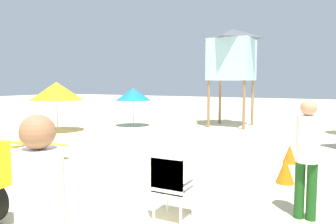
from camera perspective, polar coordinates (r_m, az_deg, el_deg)
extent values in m
cube|color=white|center=(4.77, 1.02, -13.43)|extent=(0.48, 0.48, 0.04)
cube|color=white|center=(4.52, -0.24, -11.82)|extent=(0.48, 0.04, 0.40)
cube|color=white|center=(4.74, 1.02, -12.40)|extent=(0.48, 0.48, 0.04)
cube|color=white|center=(4.49, -0.24, -10.72)|extent=(0.48, 0.04, 0.40)
cube|color=white|center=(4.71, 1.02, -11.36)|extent=(0.48, 0.48, 0.04)
cube|color=white|center=(4.47, -0.24, -9.61)|extent=(0.48, 0.04, 0.40)
cylinder|color=white|center=(4.94, 4.40, -15.59)|extent=(0.04, 0.04, 0.42)
cylinder|color=white|center=(5.11, -0.09, -14.87)|extent=(0.04, 0.04, 0.42)
cylinder|color=white|center=(4.58, 2.26, -17.28)|extent=(0.04, 0.04, 0.42)
cylinder|color=white|center=(4.76, -2.52, -16.39)|extent=(0.04, 0.04, 0.42)
ellipsoid|color=red|center=(9.30, -22.25, -7.14)|extent=(1.93, 0.38, 0.08)
ellipsoid|color=white|center=(9.39, -22.73, -6.54)|extent=(2.29, 0.69, 0.08)
ellipsoid|color=yellow|center=(9.36, -22.56, -6.07)|extent=(2.23, 0.26, 0.08)
ellipsoid|color=white|center=(9.32, -22.21, -5.61)|extent=(2.09, 0.45, 0.08)
ellipsoid|color=yellow|center=(9.23, -22.12, -5.20)|extent=(1.98, 0.67, 0.08)
cylinder|color=white|center=(2.38, -21.56, -14.11)|extent=(0.32, 0.32, 0.67)
sphere|color=#9E6B47|center=(2.27, -21.94, -3.27)|extent=(0.23, 0.23, 0.23)
cylinder|color=#194C19|center=(5.18, 22.11, -12.54)|extent=(0.14, 0.14, 0.84)
cylinder|color=#194C19|center=(5.17, 23.92, -12.64)|extent=(0.14, 0.14, 0.84)
cylinder|color=white|center=(5.00, 23.31, -4.37)|extent=(0.32, 0.32, 0.66)
sphere|color=tan|center=(4.95, 23.50, 0.71)|extent=(0.23, 0.23, 0.23)
cylinder|color=olive|center=(14.33, 7.14, 1.42)|extent=(0.12, 0.12, 2.07)
cylinder|color=olive|center=(13.86, 13.20, 1.20)|extent=(0.12, 0.12, 2.07)
cylinder|color=olive|center=(15.80, 9.10, 1.74)|extent=(0.12, 0.12, 2.07)
cylinder|color=olive|center=(15.38, 14.63, 1.54)|extent=(0.12, 0.12, 2.07)
cube|color=#AEE0F2|center=(14.83, 11.14, 8.96)|extent=(1.80, 1.80, 1.80)
pyramid|color=#4C5156|center=(14.94, 11.22, 13.27)|extent=(1.98, 1.98, 0.45)
cylinder|color=beige|center=(13.62, -18.91, 0.82)|extent=(0.04, 0.04, 1.99)
cone|color=yellow|center=(13.59, -18.99, 3.49)|extent=(2.03, 2.03, 0.71)
cylinder|color=beige|center=(14.61, -6.10, 0.84)|extent=(0.04, 0.04, 1.73)
cone|color=blue|center=(14.58, -6.13, 3.13)|extent=(1.60, 1.60, 0.56)
cone|color=orange|center=(6.82, 19.90, -9.63)|extent=(0.35, 0.35, 0.51)
cone|color=orange|center=(8.49, 20.59, -6.92)|extent=(0.32, 0.32, 0.46)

